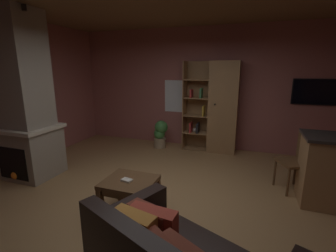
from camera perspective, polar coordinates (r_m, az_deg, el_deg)
floor at (r=3.65m, az=-2.18°, el=-17.88°), size 6.11×5.57×0.02m
wall_back at (r=5.84m, az=7.94°, el=8.69°), size 6.23×0.06×2.81m
window_pane_back at (r=5.95m, az=2.86°, el=7.02°), size 0.78×0.01×0.78m
stone_fireplace at (r=4.78m, az=-30.95°, el=4.22°), size 0.95×0.83×2.81m
bookshelf_cabinet at (r=5.54m, az=12.07°, el=4.14°), size 1.22×0.41×2.05m
coffee_table at (r=3.27m, az=-9.06°, el=-14.04°), size 0.66×0.58×0.48m
table_book_0 at (r=3.21m, az=-9.74°, el=-12.53°), size 0.15×0.11×0.02m
dining_chair at (r=4.28m, az=28.62°, el=-6.72°), size 0.56×0.56×0.92m
potted_floor_plant at (r=5.82m, az=-1.83°, el=-1.72°), size 0.34×0.32×0.67m
wall_mounted_tv at (r=5.80m, az=31.91°, el=6.86°), size 0.94×0.06×0.53m
track_light_spot_0 at (r=4.40m, az=-30.97°, el=22.95°), size 0.07×0.07×0.09m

